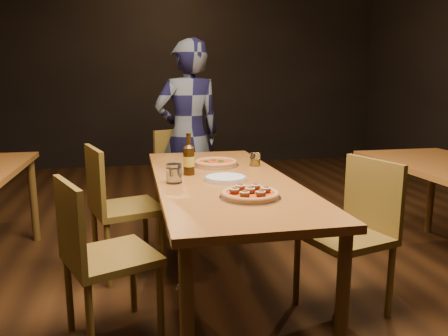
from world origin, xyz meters
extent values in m
plane|color=black|center=(0.00, 0.00, 0.00)|extent=(9.00, 9.00, 0.00)
plane|color=black|center=(0.00, 4.50, 1.50)|extent=(7.00, 0.00, 7.00)
cube|color=brown|center=(0.00, 0.00, 0.73)|extent=(0.80, 2.00, 0.04)
cylinder|color=brown|center=(-0.34, -0.94, 0.35)|extent=(0.06, 0.06, 0.71)
cylinder|color=brown|center=(-0.34, 0.94, 0.35)|extent=(0.06, 0.06, 0.71)
cylinder|color=brown|center=(0.34, -0.94, 0.35)|extent=(0.06, 0.06, 0.71)
cylinder|color=brown|center=(0.34, 0.94, 0.35)|extent=(0.06, 0.06, 0.71)
cylinder|color=brown|center=(-1.36, 1.24, 0.35)|extent=(0.06, 0.06, 0.71)
cylinder|color=brown|center=(1.36, 0.74, 0.35)|extent=(0.06, 0.06, 0.71)
cylinder|color=brown|center=(2.04, 0.74, 0.35)|extent=(0.06, 0.06, 0.71)
cylinder|color=#B7B7BF|center=(0.04, -0.49, 0.75)|extent=(0.31, 0.31, 0.01)
cylinder|color=#B87B4C|center=(0.04, -0.49, 0.76)|extent=(0.29, 0.29, 0.02)
torus|color=#B87B4C|center=(0.04, -0.49, 0.77)|extent=(0.29, 0.29, 0.03)
cylinder|color=red|center=(0.04, -0.49, 0.77)|extent=(0.23, 0.23, 0.00)
cylinder|color=#B7B7BF|center=(0.03, 0.38, 0.75)|extent=(0.32, 0.32, 0.01)
cylinder|color=#B87B4C|center=(0.03, 0.38, 0.77)|extent=(0.29, 0.29, 0.02)
torus|color=#B87B4C|center=(0.03, 0.38, 0.78)|extent=(0.30, 0.30, 0.03)
cylinder|color=red|center=(0.03, 0.38, 0.78)|extent=(0.23, 0.23, 0.00)
cylinder|color=white|center=(0.00, -0.08, 0.76)|extent=(0.25, 0.25, 0.02)
cylinder|color=black|center=(-0.19, 0.13, 0.84)|extent=(0.07, 0.07, 0.17)
cylinder|color=black|center=(-0.19, 0.13, 0.96)|extent=(0.03, 0.03, 0.09)
cylinder|color=gold|center=(-0.19, 0.13, 0.84)|extent=(0.07, 0.07, 0.06)
cylinder|color=white|center=(-0.30, -0.08, 0.81)|extent=(0.09, 0.09, 0.11)
cylinder|color=#A87512|center=(0.30, 0.33, 0.79)|extent=(0.07, 0.07, 0.09)
imported|color=black|center=(-0.03, 1.36, 0.85)|extent=(0.69, 0.53, 1.69)
camera|label=1|loc=(-0.52, -2.54, 1.33)|focal=35.00mm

